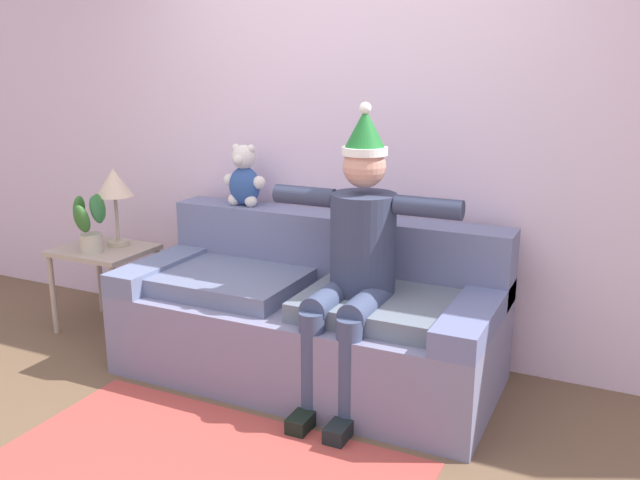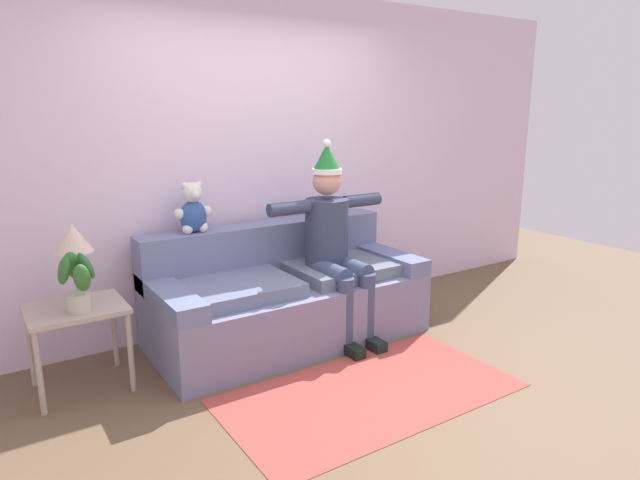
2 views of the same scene
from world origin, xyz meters
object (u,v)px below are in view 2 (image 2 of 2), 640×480
(side_table, at_px, (77,319))
(person_seated, at_px, (334,239))
(couch, at_px, (286,296))
(potted_plant, at_px, (77,281))
(teddy_bear, at_px, (193,210))
(table_lamp, at_px, (73,242))

(side_table, bearing_deg, person_seated, -5.44)
(couch, xyz_separation_m, potted_plant, (-1.51, -0.10, 0.41))
(teddy_bear, xyz_separation_m, table_lamp, (-0.87, -0.19, -0.09))
(side_table, xyz_separation_m, table_lamp, (0.04, 0.10, 0.48))
(person_seated, height_order, potted_plant, person_seated)
(teddy_bear, xyz_separation_m, side_table, (-0.91, -0.29, -0.57))
(person_seated, relative_size, side_table, 2.64)
(person_seated, xyz_separation_m, side_table, (-1.85, 0.18, -0.31))
(teddy_bear, bearing_deg, person_seated, -26.33)
(couch, height_order, person_seated, person_seated)
(teddy_bear, bearing_deg, side_table, -162.32)
(person_seated, height_order, table_lamp, person_seated)
(potted_plant, bearing_deg, couch, 3.77)
(side_table, relative_size, potted_plant, 1.52)
(person_seated, bearing_deg, potted_plant, 177.87)
(table_lamp, bearing_deg, person_seated, -8.60)
(side_table, xyz_separation_m, potted_plant, (0.01, -0.11, 0.28))
(couch, xyz_separation_m, table_lamp, (-1.48, 0.11, 0.62))
(table_lamp, xyz_separation_m, potted_plant, (-0.03, -0.21, -0.20))
(couch, height_order, table_lamp, table_lamp)
(side_table, relative_size, table_lamp, 1.15)
(person_seated, height_order, side_table, person_seated)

